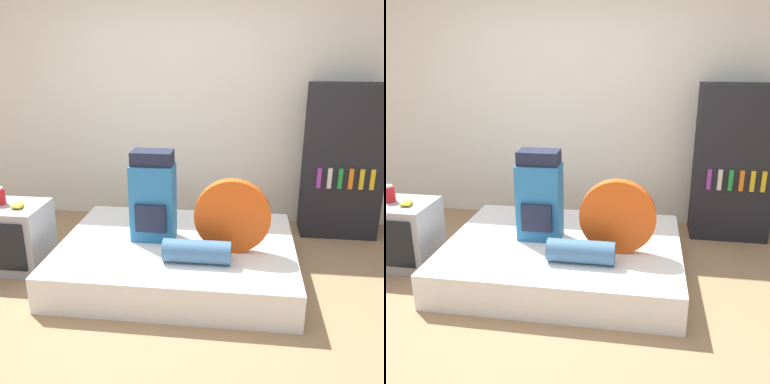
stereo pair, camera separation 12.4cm
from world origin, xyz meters
The scene contains 9 objects.
ground_plane centered at (0.00, 0.00, 0.00)m, with size 16.00×16.00×0.00m, color #997551.
wall_back centered at (0.00, 1.95, 1.30)m, with size 8.00×0.05×2.60m.
bed centered at (0.11, 0.62, 0.15)m, with size 1.96×1.49×0.29m.
backpack centered at (-0.10, 0.67, 0.67)m, with size 0.37×0.26×0.77m.
tent_bag centered at (0.57, 0.50, 0.59)m, with size 0.60×0.09×0.60m.
sleeping_roll centered at (0.31, 0.28, 0.38)m, with size 0.52×0.18×0.18m.
television centered at (-1.33, 0.56, 0.29)m, with size 0.58×0.49×0.58m.
banana_bunch centered at (-1.23, 0.53, 0.60)m, with size 0.12×0.14×0.04m.
bookshelf centered at (1.63, 1.65, 0.77)m, with size 0.75×0.38×1.54m.
Camera 1 is at (0.63, -2.64, 1.86)m, focal length 40.00 mm.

